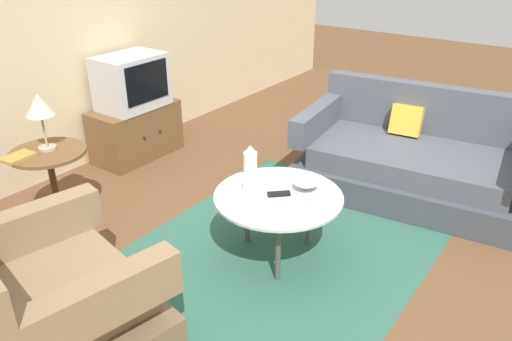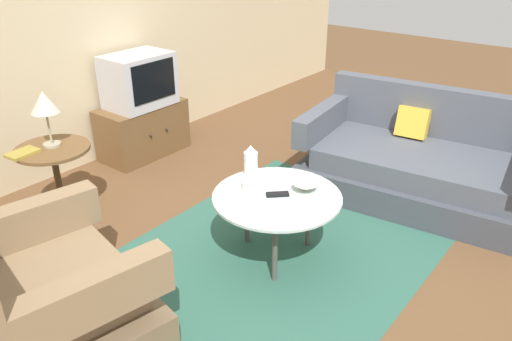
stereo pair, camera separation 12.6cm
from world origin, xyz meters
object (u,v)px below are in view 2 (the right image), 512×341
at_px(tv_remote_dark, 277,194).
at_px(coffee_table, 277,200).
at_px(table_lamp, 44,104).
at_px(side_table, 56,167).
at_px(bowl, 305,187).
at_px(book, 23,153).
at_px(vase, 251,161).
at_px(tv_remote_silver, 231,202).
at_px(tv_stand, 143,130).
at_px(television, 139,80).
at_px(armchair, 45,301).
at_px(couch, 418,164).
at_px(mug, 248,183).

bearing_deg(tv_remote_dark, coffee_table, 115.96).
bearing_deg(tv_remote_dark, table_lamp, 155.26).
height_order(coffee_table, side_table, side_table).
height_order(bowl, book, book).
relative_size(table_lamp, tv_remote_dark, 2.98).
xyz_separation_m(vase, tv_remote_dark, (-0.13, -0.33, -0.10)).
xyz_separation_m(tv_remote_dark, tv_remote_silver, (-0.27, 0.17, 0.00)).
relative_size(tv_stand, television, 1.37).
relative_size(side_table, bowl, 3.43).
distance_m(tv_stand, book, 1.50).
xyz_separation_m(tv_remote_dark, book, (-0.81, 1.68, 0.12)).
height_order(bowl, tv_remote_dark, bowl).
distance_m(armchair, tv_remote_silver, 1.21).
bearing_deg(television, vase, -104.85).
height_order(couch, television, television).
relative_size(armchair, couch, 0.59).
height_order(table_lamp, book, table_lamp).
bearing_deg(book, table_lamp, -10.71).
bearing_deg(side_table, coffee_table, -69.28).
relative_size(mug, book, 0.56).
height_order(side_table, table_lamp, table_lamp).
relative_size(armchair, tv_remote_silver, 7.80).
distance_m(side_table, television, 1.32).
height_order(side_table, tv_stand, side_table).
relative_size(bowl, tv_remote_dark, 1.22).
distance_m(armchair, tv_remote_dark, 1.52).
bearing_deg(book, side_table, -19.70).
bearing_deg(tv_remote_dark, side_table, 156.35).
bearing_deg(couch, table_lamp, 37.92).
height_order(tv_stand, bowl, bowl).
relative_size(couch, tv_remote_silver, 13.14).
distance_m(vase, bowl, 0.45).
bearing_deg(tv_stand, table_lamp, -160.89).
height_order(mug, tv_remote_silver, mug).
height_order(armchair, bowl, armchair).
bearing_deg(vase, side_table, 119.89).
height_order(armchair, book, armchair).
xyz_separation_m(couch, table_lamp, (-2.05, 2.07, 0.64)).
bearing_deg(book, television, 9.21).
bearing_deg(tv_remote_silver, couch, -153.42).
distance_m(coffee_table, tv_remote_silver, 0.32).
xyz_separation_m(television, mug, (-0.64, -1.85, -0.23)).
height_order(coffee_table, tv_remote_dark, tv_remote_dark).
bearing_deg(book, tv_remote_dark, -69.81).
distance_m(armchair, tv_stand, 2.57).
bearing_deg(mug, table_lamp, 110.23).
bearing_deg(armchair, coffee_table, 83.13).
height_order(armchair, tv_remote_silver, armchair).
bearing_deg(television, table_lamp, -161.65).
xyz_separation_m(armchair, tv_stand, (2.01, 1.59, -0.04)).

